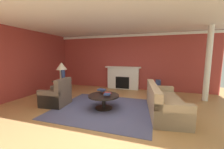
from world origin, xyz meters
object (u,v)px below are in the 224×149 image
at_px(coffee_table, 104,99).
at_px(vase_tall_corner, 158,86).
at_px(table_lamp, 62,68).
at_px(armchair_near_window, 57,97).
at_px(side_table, 63,87).
at_px(fireplace, 123,78).
at_px(sofa, 163,103).
at_px(vase_on_side_table, 63,76).

bearing_deg(coffee_table, vase_tall_corner, 56.18).
bearing_deg(table_lamp, vase_tall_corner, 25.90).
relative_size(armchair_near_window, side_table, 1.36).
height_order(fireplace, vase_tall_corner, fireplace).
height_order(fireplace, table_lamp, table_lamp).
xyz_separation_m(sofa, vase_tall_corner, (-0.12, 2.33, 0.01)).
xyz_separation_m(fireplace, armchair_near_window, (-1.64, -3.05, -0.25)).
relative_size(coffee_table, side_table, 1.43).
relative_size(armchair_near_window, vase_on_side_table, 2.09).
distance_m(armchair_near_window, vase_on_side_table, 1.04).
xyz_separation_m(fireplace, coffee_table, (0.02, -2.84, -0.22)).
bearing_deg(sofa, vase_on_side_table, 174.46).
bearing_deg(side_table, coffee_table, -18.37).
distance_m(fireplace, side_table, 2.99).
relative_size(sofa, vase_tall_corner, 3.54).
bearing_deg(vase_on_side_table, table_lamp, 141.34).
xyz_separation_m(coffee_table, vase_on_side_table, (-1.95, 0.58, 0.59)).
distance_m(vase_on_side_table, vase_tall_corner, 4.20).
distance_m(coffee_table, vase_on_side_table, 2.12).
xyz_separation_m(armchair_near_window, vase_tall_corner, (3.37, 2.75, 0.00)).
bearing_deg(coffee_table, vase_on_side_table, 163.50).
relative_size(sofa, table_lamp, 2.93).
xyz_separation_m(armchair_near_window, coffee_table, (1.67, 0.20, 0.03)).
height_order(armchair_near_window, vase_on_side_table, vase_on_side_table).
height_order(fireplace, armchair_near_window, fireplace).
height_order(side_table, vase_tall_corner, side_table).
distance_m(sofa, vase_tall_corner, 2.34).
distance_m(fireplace, vase_on_side_table, 3.00).
bearing_deg(side_table, fireplace, 45.97).
relative_size(sofa, armchair_near_window, 2.32).
xyz_separation_m(sofa, armchair_near_window, (-3.49, -0.41, 0.01)).
bearing_deg(armchair_near_window, coffee_table, 6.93).
height_order(table_lamp, vase_on_side_table, table_lamp).
xyz_separation_m(armchair_near_window, table_lamp, (-0.43, 0.90, 0.92)).
xyz_separation_m(sofa, side_table, (-3.93, 0.49, 0.10)).
height_order(side_table, table_lamp, table_lamp).
bearing_deg(table_lamp, armchair_near_window, -64.22).
relative_size(table_lamp, vase_tall_corner, 1.21).
relative_size(side_table, vase_tall_corner, 1.13).
xyz_separation_m(fireplace, vase_tall_corner, (1.73, -0.30, -0.24)).
bearing_deg(vase_tall_corner, table_lamp, -154.10).
distance_m(armchair_near_window, table_lamp, 1.36).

